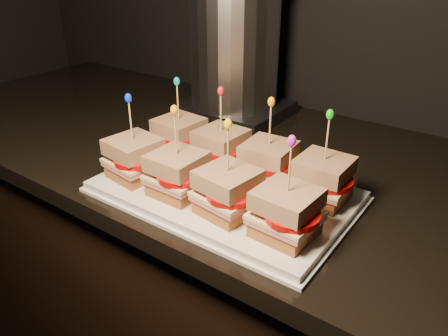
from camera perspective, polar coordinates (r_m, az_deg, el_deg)
The scene contains 62 objects.
granite_slab at distance 0.84m, azimuth 20.18°, elevation -4.11°, with size 2.44×0.68×0.04m, color black.
platter at distance 0.77m, azimuth -0.00°, elevation -3.07°, with size 0.43×0.26×0.02m, color silver.
platter_rim at distance 0.77m, azimuth -0.00°, elevation -3.45°, with size 0.44×0.28×0.01m, color silver.
sandwich_0_bread_bot at distance 0.88m, azimuth -5.76°, elevation 2.62°, with size 0.08×0.08×0.02m, color brown.
sandwich_0_ham at distance 0.88m, azimuth -5.80°, elevation 3.52°, with size 0.09×0.08×0.01m, color #CB6C5F.
sandwich_0_cheese at distance 0.87m, azimuth -5.82°, elevation 3.94°, with size 0.09×0.09×0.01m, color beige.
sandwich_0_tomato at distance 0.86m, azimuth -5.50°, elevation 4.09°, with size 0.08×0.08×0.01m, color #B60806.
sandwich_0_bread_top at distance 0.87m, azimuth -5.90°, elevation 5.52°, with size 0.08×0.08×0.03m, color #5F2B10.
sandwich_0_pick at distance 0.85m, azimuth -6.05°, elevation 8.27°, with size 0.00×0.00×0.09m, color tan.
sandwich_0_frill at distance 0.84m, azimuth -6.20°, elevation 11.19°, with size 0.01×0.01×0.02m, color #0993BE.
sandwich_1_bread_bot at distance 0.83m, azimuth -0.40°, elevation 0.92°, with size 0.08×0.08×0.02m, color brown.
sandwich_1_ham at distance 0.82m, azimuth -0.40°, elevation 1.87°, with size 0.09×0.08×0.01m, color #CB6C5F.
sandwich_1_cheese at distance 0.82m, azimuth -0.40°, elevation 2.31°, with size 0.09×0.09×0.01m, color beige.
sandwich_1_tomato at distance 0.80m, azimuth 0.04°, elevation 2.44°, with size 0.08×0.08×0.01m, color #B60806.
sandwich_1_bread_top at distance 0.81m, azimuth -0.41°, elevation 3.99°, with size 0.08×0.08×0.03m, color #5F2B10.
sandwich_1_pick at distance 0.79m, azimuth -0.42°, elevation 6.92°, with size 0.00×0.00×0.09m, color tan.
sandwich_1_frill at distance 0.77m, azimuth -0.43°, elevation 10.04°, with size 0.01×0.01×0.02m, color red.
sandwich_2_bread_bot at distance 0.78m, azimuth 5.70°, elevation -1.02°, with size 0.08×0.08×0.02m, color brown.
sandwich_2_ham at distance 0.77m, azimuth 5.75°, elevation -0.03°, with size 0.09×0.08×0.01m, color #CB6C5F.
sandwich_2_cheese at distance 0.77m, azimuth 5.78°, elevation 0.43°, with size 0.09×0.09×0.01m, color beige.
sandwich_2_tomato at distance 0.75m, azimuth 6.36°, elevation 0.54°, with size 0.08×0.08×0.01m, color #B60806.
sandwich_2_bread_top at distance 0.76m, azimuth 5.87°, elevation 2.19°, with size 0.08×0.08×0.03m, color #5F2B10.
sandwich_2_pick at distance 0.74m, azimuth 6.03°, elevation 5.28°, with size 0.00×0.00×0.09m, color tan.
sandwich_2_frill at distance 0.72m, azimuth 6.20°, elevation 8.60°, with size 0.01×0.01×0.02m, color #FE980B.
sandwich_3_bread_bot at distance 0.74m, azimuth 12.54°, elevation -3.19°, with size 0.08×0.08×0.02m, color brown.
sandwich_3_ham at distance 0.73m, azimuth 12.65°, elevation -2.16°, with size 0.09×0.08×0.01m, color #CB6C5F.
sandwich_3_cheese at distance 0.73m, azimuth 12.71°, elevation -1.68°, with size 0.09×0.09×0.01m, color beige.
sandwich_3_tomato at distance 0.72m, azimuth 13.44°, elevation -1.61°, with size 0.08×0.08×0.01m, color #B60806.
sandwich_3_bread_top at distance 0.72m, azimuth 12.92°, elevation 0.14°, with size 0.08×0.08×0.03m, color #5F2B10.
sandwich_3_pick at distance 0.70m, azimuth 13.28°, elevation 3.35°, with size 0.00×0.00×0.09m, color tan.
sandwich_3_frill at distance 0.68m, azimuth 13.68°, elevation 6.82°, with size 0.01×0.01×0.02m, color #19AE15.
sandwich_4_bread_bot at distance 0.81m, azimuth -11.45°, elevation -0.35°, with size 0.08×0.08×0.02m, color brown.
sandwich_4_ham at distance 0.80m, azimuth -11.55°, elevation 0.61°, with size 0.09×0.08×0.01m, color #CB6C5F.
sandwich_4_cheese at distance 0.80m, azimuth -11.60°, elevation 1.06°, with size 0.09×0.09×0.01m, color beige.
sandwich_4_tomato at distance 0.78m, azimuth -11.35°, elevation 1.17°, with size 0.08×0.08×0.01m, color #B60806.
sandwich_4_bread_top at distance 0.79m, azimuth -11.77°, elevation 2.76°, with size 0.08×0.08×0.03m, color #5F2B10.
sandwich_4_pick at distance 0.77m, azimuth -12.08°, elevation 5.74°, with size 0.00×0.00×0.09m, color tan.
sandwich_4_frill at distance 0.75m, azimuth -12.41°, elevation 8.92°, with size 0.01×0.01×0.02m, color #0831D9.
sandwich_5_bread_bot at distance 0.74m, azimuth -5.98°, elevation -2.48°, with size 0.08×0.08×0.02m, color brown.
sandwich_5_ham at distance 0.73m, azimuth -6.03°, elevation -1.46°, with size 0.09×0.08×0.01m, color #CB6C5F.
sandwich_5_cheese at distance 0.73m, azimuth -6.06°, elevation -0.98°, with size 0.09×0.09×0.01m, color beige.
sandwich_5_tomato at distance 0.72m, azimuth -5.68°, elevation -0.90°, with size 0.08×0.08×0.01m, color #B60806.
sandwich_5_bread_top at distance 0.72m, azimuth -6.16°, elevation 0.85°, with size 0.08×0.08×0.03m, color #5F2B10.
sandwich_5_pick at distance 0.70m, azimuth -6.33°, elevation 4.06°, with size 0.00×0.00×0.09m, color tan.
sandwich_5_frill at distance 0.68m, azimuth -6.53°, elevation 7.53°, with size 0.01×0.01×0.02m, color orange.
sandwich_6_bread_bot at distance 0.69m, azimuth 0.48°, elevation -4.95°, with size 0.08×0.08×0.02m, color brown.
sandwich_6_ham at distance 0.68m, azimuth 0.48°, elevation -3.87°, with size 0.09×0.08×0.01m, color #CB6C5F.
sandwich_6_cheese at distance 0.68m, azimuth 0.49°, elevation -3.36°, with size 0.09×0.09×0.01m, color beige.
sandwich_6_tomato at distance 0.66m, azimuth 1.04°, elevation -3.32°, with size 0.08×0.08×0.01m, color #B60806.
sandwich_6_bread_top at distance 0.66m, azimuth 0.49°, elevation -1.43°, with size 0.08×0.08×0.03m, color #5F2B10.
sandwich_6_pick at distance 0.64m, azimuth 0.51°, elevation 2.01°, with size 0.00×0.00×0.09m, color tan.
sandwich_6_frill at distance 0.62m, azimuth 0.53°, elevation 5.75°, with size 0.01×0.01×0.02m, color #F5CD01.
sandwich_7_bread_bot at distance 0.64m, azimuth 7.99°, elevation -7.72°, with size 0.08×0.08×0.02m, color brown.
sandwich_7_ham at distance 0.63m, azimuth 8.08°, elevation -6.60°, with size 0.09×0.08×0.01m, color #CB6C5F.
sandwich_7_cheese at distance 0.63m, azimuth 8.12°, elevation -6.07°, with size 0.09×0.09×0.01m, color beige.
sandwich_7_tomato at distance 0.62m, azimuth 8.88°, elevation -6.08°, with size 0.08×0.08×0.01m, color #B60806.
sandwich_7_bread_top at distance 0.62m, azimuth 8.27°, elevation -4.06°, with size 0.08×0.08×0.03m, color #5F2B10.
sandwich_7_pick at distance 0.60m, azimuth 8.55°, elevation -0.44°, with size 0.00×0.00×0.09m, color tan.
sandwich_7_frill at distance 0.58m, azimuth 8.85°, elevation 3.52°, with size 0.01×0.01×0.02m, color #C821C5.
appliance_base at distance 1.14m, azimuth 1.28°, elevation 7.73°, with size 0.26×0.22×0.03m, color #262628.
appliance_body at distance 1.09m, azimuth 1.36°, elevation 15.46°, with size 0.22×0.22×0.28m, color silver.
appliance at distance 1.10m, azimuth 1.36°, elevation 15.18°, with size 0.26×0.22×0.33m, color silver, non-canonical shape.
Camera 1 is at (-0.49, 0.96, 1.31)m, focal length 35.00 mm.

